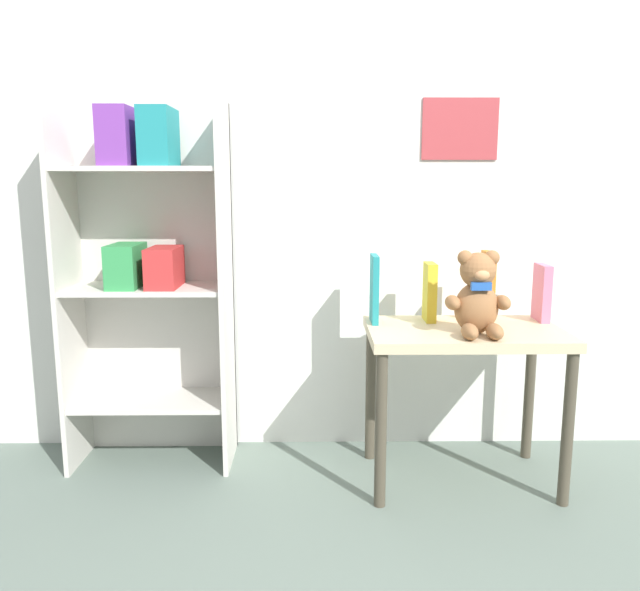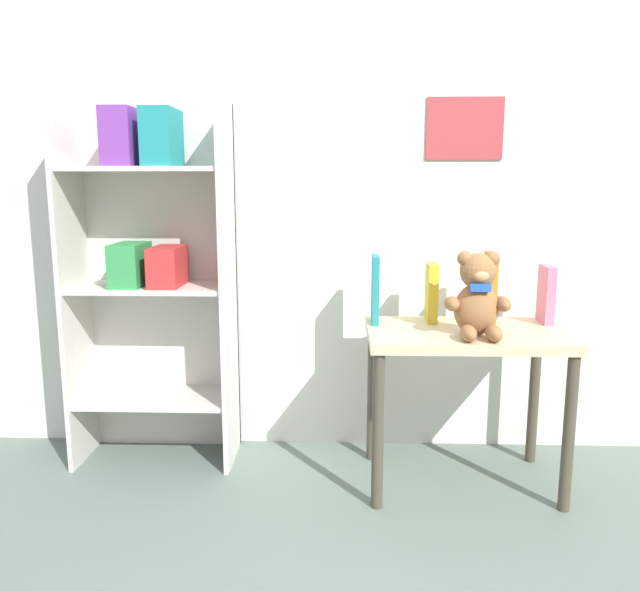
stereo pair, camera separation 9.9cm
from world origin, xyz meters
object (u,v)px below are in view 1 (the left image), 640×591
at_px(book_standing_teal, 374,289).
at_px(display_table, 464,352).
at_px(bookshelf_side, 148,259).
at_px(book_standing_orange, 487,287).
at_px(teddy_bear, 478,296).
at_px(book_standing_pink, 542,293).
at_px(book_standing_yellow, 430,292).

bearing_deg(book_standing_teal, display_table, -18.23).
xyz_separation_m(bookshelf_side, book_standing_orange, (1.28, -0.10, -0.09)).
bearing_deg(teddy_bear, display_table, 101.62).
xyz_separation_m(bookshelf_side, book_standing_teal, (0.86, -0.11, -0.10)).
distance_m(teddy_bear, book_standing_pink, 0.37).
relative_size(book_standing_yellow, book_standing_pink, 1.03).
xyz_separation_m(teddy_bear, book_standing_pink, (0.30, 0.21, -0.02)).
relative_size(book_standing_teal, book_standing_pink, 1.18).
bearing_deg(book_standing_teal, book_standing_yellow, 6.32).
bearing_deg(display_table, book_standing_orange, 45.80).
xyz_separation_m(display_table, book_standing_orange, (0.11, 0.11, 0.22)).
height_order(book_standing_yellow, book_standing_orange, book_standing_orange).
height_order(bookshelf_side, display_table, bookshelf_side).
bearing_deg(display_table, book_standing_yellow, 129.51).
bearing_deg(book_standing_pink, book_standing_yellow, -178.74).
height_order(teddy_bear, book_standing_pink, teddy_bear).
height_order(book_standing_teal, book_standing_orange, book_standing_orange).
bearing_deg(book_standing_yellow, book_standing_teal, -173.11).
bearing_deg(book_standing_orange, book_standing_pink, 3.93).
relative_size(bookshelf_side, teddy_bear, 4.83).
relative_size(bookshelf_side, book_standing_pink, 6.54).
relative_size(teddy_bear, book_standing_orange, 1.09).
height_order(display_table, book_standing_orange, book_standing_orange).
xyz_separation_m(teddy_bear, book_standing_teal, (-0.33, 0.19, -0.01)).
relative_size(display_table, teddy_bear, 2.40).
xyz_separation_m(teddy_bear, book_standing_yellow, (-0.12, 0.21, -0.02)).
bearing_deg(bookshelf_side, book_standing_teal, -6.99).
xyz_separation_m(book_standing_teal, book_standing_pink, (0.63, 0.02, -0.02)).
bearing_deg(teddy_bear, book_standing_orange, 65.73).
relative_size(bookshelf_side, display_table, 2.01).
bearing_deg(book_standing_yellow, teddy_bear, -59.37).
bearing_deg(display_table, book_standing_pink, 21.54).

